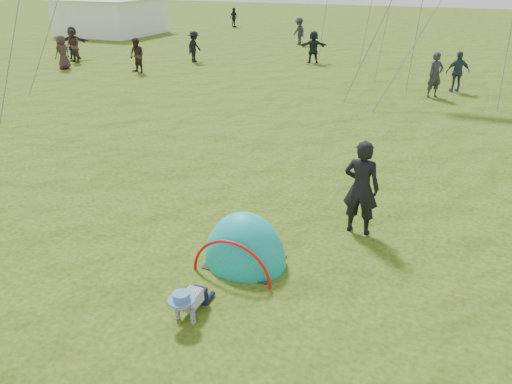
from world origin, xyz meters
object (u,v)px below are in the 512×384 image
at_px(standing_adult, 361,188).
at_px(event_marquee, 110,3).
at_px(crawling_toddler, 189,300).
at_px(popup_tent, 245,263).

bearing_deg(standing_adult, event_marquee, -43.54).
relative_size(crawling_toddler, event_marquee, 0.11).
distance_m(popup_tent, event_marquee, 35.35).
distance_m(crawling_toddler, popup_tent, 1.69).
bearing_deg(popup_tent, crawling_toddler, -94.56).
xyz_separation_m(crawling_toddler, standing_adult, (1.71, 3.60, 0.67)).
distance_m(popup_tent, standing_adult, 2.66).
relative_size(popup_tent, event_marquee, 0.29).
bearing_deg(popup_tent, standing_adult, 51.74).
relative_size(crawling_toddler, popup_tent, 0.37).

